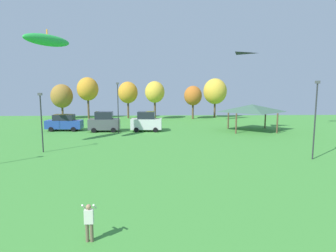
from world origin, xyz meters
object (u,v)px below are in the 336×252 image
at_px(person_standing_near_foreground, 89,220).
at_px(kite_flying_6, 236,63).
at_px(kite_flying_1, 47,40).
at_px(treeline_tree_3, 155,92).
at_px(light_post_0, 118,105).
at_px(treeline_tree_1, 88,89).
at_px(parked_car_third_from_left, 146,122).
at_px(treeline_tree_5, 215,91).
at_px(light_post_3, 315,116).
at_px(treeline_tree_0, 62,96).
at_px(park_pavilion, 252,108).
at_px(parked_car_leftmost, 64,123).
at_px(treeline_tree_2, 128,93).
at_px(treeline_tree_4, 193,96).
at_px(light_post_1, 41,119).
at_px(parked_car_second_from_left, 104,122).

distance_m(person_standing_near_foreground, kite_flying_6, 31.52).
relative_size(person_standing_near_foreground, kite_flying_1, 0.33).
distance_m(kite_flying_1, treeline_tree_3, 25.66).
bearing_deg(light_post_0, treeline_tree_1, 114.48).
xyz_separation_m(parked_car_third_from_left, treeline_tree_5, (12.27, 16.49, 3.65)).
distance_m(light_post_3, treeline_tree_0, 43.29).
xyz_separation_m(light_post_0, treeline_tree_0, (-12.36, 16.51, 0.50)).
relative_size(park_pavilion, treeline_tree_0, 1.09).
height_order(parked_car_third_from_left, treeline_tree_0, treeline_tree_0).
distance_m(kite_flying_1, park_pavilion, 26.34).
bearing_deg(light_post_0, parked_car_leftmost, 163.54).
bearing_deg(treeline_tree_2, park_pavilion, -40.65).
distance_m(kite_flying_1, light_post_0, 11.81).
xyz_separation_m(parked_car_leftmost, treeline_tree_0, (-4.71, 14.25, 3.04)).
bearing_deg(park_pavilion, kite_flying_6, -162.69).
xyz_separation_m(light_post_3, treeline_tree_3, (-13.70, 29.35, 1.18)).
bearing_deg(treeline_tree_5, treeline_tree_4, -151.92).
relative_size(person_standing_near_foreground, parked_car_third_from_left, 0.39).
distance_m(parked_car_leftmost, parked_car_third_from_left, 11.23).
relative_size(person_standing_near_foreground, treeline_tree_3, 0.24).
xyz_separation_m(parked_car_third_from_left, treeline_tree_1, (-11.32, 15.67, 4.10)).
bearing_deg(kite_flying_6, treeline_tree_1, 144.42).
relative_size(parked_car_third_from_left, light_post_0, 0.64).
relative_size(light_post_1, treeline_tree_2, 0.82).
height_order(parked_car_second_from_left, treeline_tree_5, treeline_tree_5).
distance_m(light_post_0, treeline_tree_4, 19.27).
relative_size(light_post_1, treeline_tree_0, 0.87).
bearing_deg(park_pavilion, parked_car_third_from_left, -179.89).
bearing_deg(parked_car_third_from_left, person_standing_near_foreground, -89.64).
bearing_deg(parked_car_second_from_left, park_pavilion, -1.44).
relative_size(kite_flying_6, treeline_tree_0, 0.55).
relative_size(kite_flying_6, treeline_tree_4, 0.58).
bearing_deg(parked_car_second_from_left, treeline_tree_4, 44.78).
xyz_separation_m(parked_car_leftmost, treeline_tree_3, (12.16, 12.95, 3.76)).
height_order(parked_car_third_from_left, treeline_tree_5, treeline_tree_5).
distance_m(kite_flying_1, parked_car_second_from_left, 13.38).
distance_m(kite_flying_6, parked_car_third_from_left, 14.01).
xyz_separation_m(kite_flying_1, light_post_3, (24.00, -6.56, -6.91)).
bearing_deg(treeline_tree_3, light_post_1, -111.20).
bearing_deg(parked_car_third_from_left, park_pavilion, 2.71).
distance_m(kite_flying_1, treeline_tree_2, 25.94).
distance_m(light_post_3, treeline_tree_3, 32.41).
bearing_deg(kite_flying_6, treeline_tree_3, 126.28).
bearing_deg(parked_car_second_from_left, treeline_tree_3, 62.87).
bearing_deg(treeline_tree_4, treeline_tree_5, 28.08).
bearing_deg(person_standing_near_foreground, treeline_tree_4, 80.13).
bearing_deg(treeline_tree_2, parked_car_third_from_left, -75.68).
xyz_separation_m(parked_car_second_from_left, treeline_tree_1, (-5.72, 15.80, 4.09)).
height_order(kite_flying_1, parked_car_third_from_left, kite_flying_1).
distance_m(person_standing_near_foreground, treeline_tree_0, 46.09).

